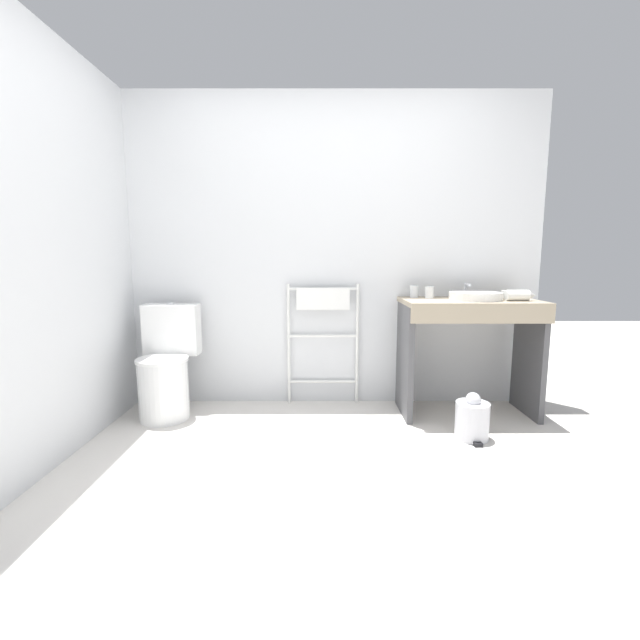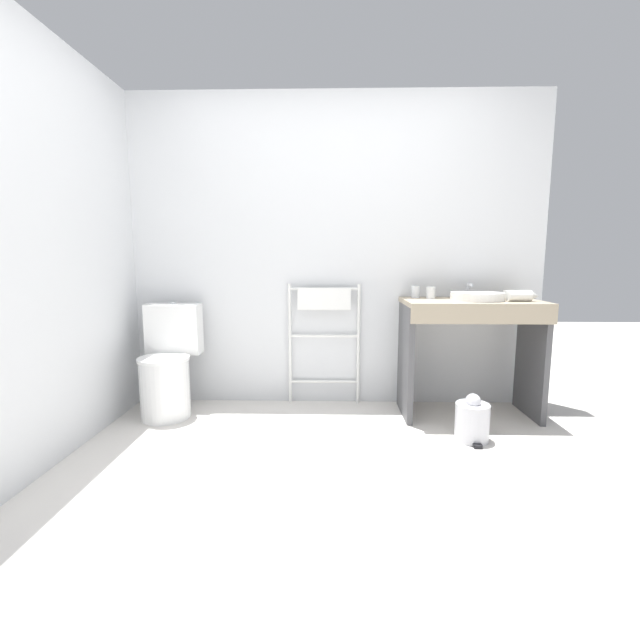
{
  "view_description": "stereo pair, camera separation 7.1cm",
  "coord_description": "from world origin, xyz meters",
  "px_view_note": "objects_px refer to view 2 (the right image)",
  "views": [
    {
      "loc": [
        -0.06,
        -1.83,
        1.14
      ],
      "look_at": [
        -0.06,
        0.88,
        0.76
      ],
      "focal_mm": 24.0,
      "sensor_mm": 36.0,
      "label": 1
    },
    {
      "loc": [
        0.01,
        -1.83,
        1.14
      ],
      "look_at": [
        -0.06,
        0.88,
        0.76
      ],
      "focal_mm": 24.0,
      "sensor_mm": 36.0,
      "label": 2
    }
  ],
  "objects_px": {
    "towel_radiator": "(324,316)",
    "hair_dryer": "(520,296)",
    "cup_near_edge": "(431,293)",
    "trash_bin": "(472,421)",
    "cup_near_wall": "(416,292)",
    "sink_basin": "(477,296)",
    "toilet": "(168,369)"
  },
  "relations": [
    {
      "from": "towel_radiator",
      "to": "hair_dryer",
      "type": "xyz_separation_m",
      "value": [
        1.36,
        -0.31,
        0.19
      ]
    },
    {
      "from": "hair_dryer",
      "to": "cup_near_edge",
      "type": "bearing_deg",
      "value": 161.88
    },
    {
      "from": "cup_near_edge",
      "to": "trash_bin",
      "type": "distance_m",
      "value": 0.97
    },
    {
      "from": "cup_near_wall",
      "to": "trash_bin",
      "type": "distance_m",
      "value": 1.02
    },
    {
      "from": "sink_basin",
      "to": "cup_near_wall",
      "type": "distance_m",
      "value": 0.44
    },
    {
      "from": "towel_radiator",
      "to": "hair_dryer",
      "type": "bearing_deg",
      "value": -12.65
    },
    {
      "from": "cup_near_wall",
      "to": "trash_bin",
      "type": "xyz_separation_m",
      "value": [
        0.26,
        -0.62,
        -0.77
      ]
    },
    {
      "from": "cup_near_edge",
      "to": "trash_bin",
      "type": "xyz_separation_m",
      "value": [
        0.16,
        -0.56,
        -0.77
      ]
    },
    {
      "from": "towel_radiator",
      "to": "sink_basin",
      "type": "xyz_separation_m",
      "value": [
        1.09,
        -0.24,
        0.18
      ]
    },
    {
      "from": "towel_radiator",
      "to": "cup_near_wall",
      "type": "xyz_separation_m",
      "value": [
        0.69,
        -0.06,
        0.2
      ]
    },
    {
      "from": "cup_near_wall",
      "to": "sink_basin",
      "type": "bearing_deg",
      "value": -24.65
    },
    {
      "from": "towel_radiator",
      "to": "trash_bin",
      "type": "relative_size",
      "value": 3.13
    },
    {
      "from": "cup_near_edge",
      "to": "sink_basin",
      "type": "bearing_deg",
      "value": -22.89
    },
    {
      "from": "toilet",
      "to": "cup_near_edge",
      "type": "relative_size",
      "value": 9.42
    },
    {
      "from": "toilet",
      "to": "sink_basin",
      "type": "relative_size",
      "value": 2.22
    },
    {
      "from": "sink_basin",
      "to": "hair_dryer",
      "type": "relative_size",
      "value": 1.75
    },
    {
      "from": "hair_dryer",
      "to": "towel_radiator",
      "type": "bearing_deg",
      "value": 167.35
    },
    {
      "from": "cup_near_edge",
      "to": "trash_bin",
      "type": "relative_size",
      "value": 0.29
    },
    {
      "from": "towel_radiator",
      "to": "hair_dryer",
      "type": "height_order",
      "value": "towel_radiator"
    },
    {
      "from": "sink_basin",
      "to": "cup_near_edge",
      "type": "bearing_deg",
      "value": 157.11
    },
    {
      "from": "toilet",
      "to": "cup_near_wall",
      "type": "xyz_separation_m",
      "value": [
        1.83,
        0.21,
        0.55
      ]
    },
    {
      "from": "toilet",
      "to": "cup_near_wall",
      "type": "distance_m",
      "value": 1.93
    },
    {
      "from": "towel_radiator",
      "to": "trash_bin",
      "type": "bearing_deg",
      "value": -35.7
    },
    {
      "from": "sink_basin",
      "to": "cup_near_edge",
      "type": "relative_size",
      "value": 4.24
    },
    {
      "from": "towel_radiator",
      "to": "cup_near_wall",
      "type": "relative_size",
      "value": 10.51
    },
    {
      "from": "towel_radiator",
      "to": "trash_bin",
      "type": "xyz_separation_m",
      "value": [
        0.95,
        -0.68,
        -0.57
      ]
    },
    {
      "from": "sink_basin",
      "to": "hair_dryer",
      "type": "height_order",
      "value": "hair_dryer"
    },
    {
      "from": "towel_radiator",
      "to": "cup_near_edge",
      "type": "distance_m",
      "value": 0.82
    },
    {
      "from": "cup_near_wall",
      "to": "cup_near_edge",
      "type": "distance_m",
      "value": 0.12
    },
    {
      "from": "towel_radiator",
      "to": "sink_basin",
      "type": "height_order",
      "value": "towel_radiator"
    },
    {
      "from": "cup_near_edge",
      "to": "hair_dryer",
      "type": "distance_m",
      "value": 0.6
    },
    {
      "from": "towel_radiator",
      "to": "sink_basin",
      "type": "relative_size",
      "value": 2.59
    }
  ]
}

